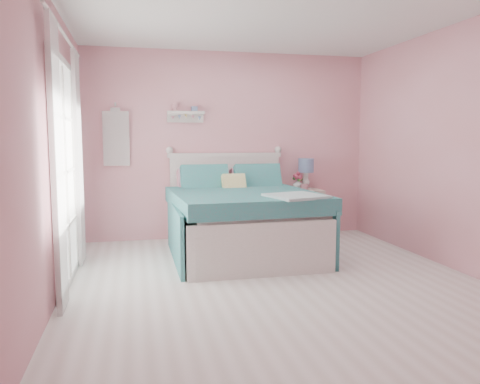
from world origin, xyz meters
name	(u,v)px	position (x,y,z in m)	size (l,w,h in m)	color
floor	(276,282)	(0.00, 0.00, 0.00)	(4.50, 4.50, 0.00)	silver
room_shell	(277,119)	(0.00, 0.00, 1.58)	(4.50, 4.50, 4.50)	#D5878E
bed	(241,220)	(-0.08, 1.21, 0.41)	(1.72, 2.11, 1.20)	silver
nightstand	(304,213)	(1.04, 2.00, 0.34)	(0.47, 0.46, 0.68)	beige
table_lamp	(306,168)	(1.08, 2.04, 0.98)	(0.22, 0.22, 0.44)	white
vase	(298,184)	(0.94, 2.00, 0.75)	(0.15, 0.15, 0.15)	silver
teacup	(304,187)	(1.00, 1.89, 0.72)	(0.11, 0.11, 0.09)	pink
roses	(298,176)	(0.94, 2.00, 0.87)	(0.14, 0.11, 0.12)	#CA4564
wall_shelf	(185,114)	(-0.63, 2.19, 1.73)	(0.50, 0.15, 0.25)	silver
hanging_dress	(116,139)	(-1.55, 2.18, 1.40)	(0.34, 0.03, 0.72)	white
french_door	(65,173)	(-1.97, 0.40, 1.07)	(0.04, 1.32, 2.16)	silver
curtain_near	(57,166)	(-1.92, -0.34, 1.18)	(0.04, 0.40, 2.32)	white
curtain_far	(79,159)	(-1.92, 1.14, 1.18)	(0.04, 0.40, 2.32)	white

